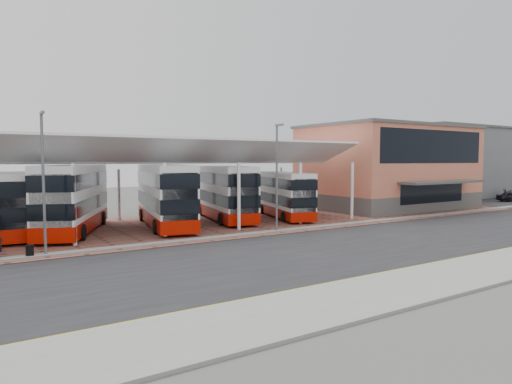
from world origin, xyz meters
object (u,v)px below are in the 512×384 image
at_px(bus_1, 11,204).
at_px(bus_2, 74,199).
at_px(bus_5, 284,195).
at_px(bus_3, 165,196).
at_px(bus_4, 224,193).
at_px(terminal, 388,167).
at_px(carpark_car_a, 512,197).

relative_size(bus_1, bus_2, 0.91).
bearing_deg(bus_1, bus_5, -1.76).
xyz_separation_m(bus_3, bus_4, (6.08, 1.24, -0.08)).
height_order(terminal, bus_2, terminal).
xyz_separation_m(bus_1, bus_2, (4.01, -1.16, 0.25)).
bearing_deg(bus_5, bus_2, -167.40).
xyz_separation_m(terminal, bus_4, (-21.02, 0.58, -2.21)).
distance_m(bus_1, bus_5, 22.49).
distance_m(bus_1, bus_2, 4.19).
bearing_deg(bus_2, carpark_car_a, 19.18).
xyz_separation_m(bus_1, bus_3, (10.80, -2.02, 0.24)).
bearing_deg(bus_3, bus_2, -175.65).
distance_m(terminal, bus_3, 27.20).
bearing_deg(carpark_car_a, bus_4, 115.13).
bearing_deg(bus_4, terminal, 10.85).
bearing_deg(carpark_car_a, bus_3, 117.57).
xyz_separation_m(terminal, bus_1, (-37.91, 1.36, -2.37)).
bearing_deg(terminal, bus_1, 177.94).
relative_size(terminal, bus_3, 1.48).
bearing_deg(bus_5, bus_4, 179.24).
bearing_deg(bus_3, terminal, 12.98).
height_order(terminal, bus_5, terminal).
height_order(terminal, carpark_car_a, terminal).
xyz_separation_m(bus_2, carpark_car_a, (52.60, -4.41, -1.83)).
distance_m(bus_2, bus_3, 6.84).
distance_m(terminal, bus_5, 15.80).
distance_m(bus_3, carpark_car_a, 45.99).
bearing_deg(bus_5, carpark_car_a, 11.73).
bearing_deg(bus_1, bus_2, -11.50).
relative_size(bus_3, bus_5, 1.18).
relative_size(bus_3, bus_4, 1.03).
xyz_separation_m(bus_2, bus_5, (18.34, -1.35, -0.39)).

